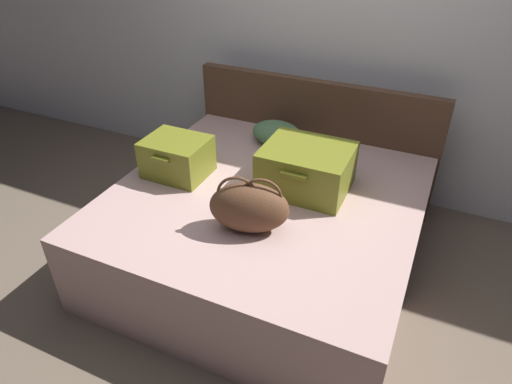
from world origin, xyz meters
TOP-DOWN VIEW (x-y plane):
  - ground_plane at (0.00, 0.00)m, footprint 12.00×12.00m
  - back_wall at (0.00, 1.65)m, footprint 8.00×0.10m
  - bed at (0.00, 0.40)m, footprint 1.88×1.84m
  - headboard at (0.00, 1.36)m, footprint 1.92×0.08m
  - hard_case_large at (0.20, 0.58)m, footprint 0.54×0.47m
  - hard_case_medium at (-0.63, 0.39)m, footprint 0.40×0.36m
  - duffel_bag at (0.06, 0.04)m, footprint 0.48×0.33m
  - pillow_near_headboard at (-0.20, 1.07)m, footprint 0.43×0.35m

SIDE VIEW (x-z plane):
  - ground_plane at x=0.00m, z-range 0.00..0.00m
  - bed at x=0.00m, z-range 0.00..0.57m
  - headboard at x=0.00m, z-range 0.00..0.99m
  - pillow_near_headboard at x=-0.20m, z-range 0.57..0.73m
  - hard_case_medium at x=-0.63m, z-range 0.57..0.82m
  - hard_case_large at x=0.20m, z-range 0.57..0.85m
  - duffel_bag at x=0.06m, z-range 0.55..0.89m
  - back_wall at x=0.00m, z-range 0.00..2.60m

